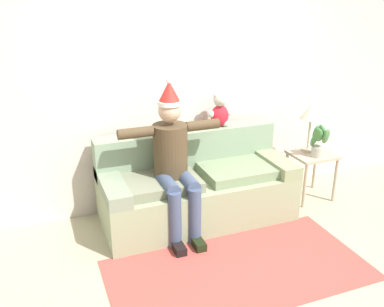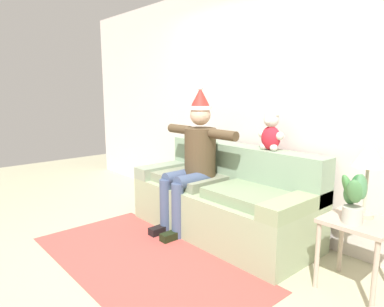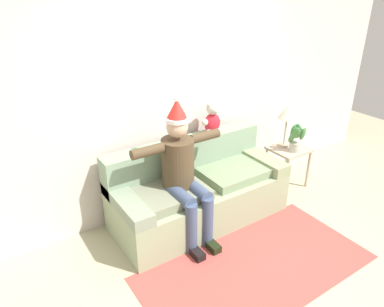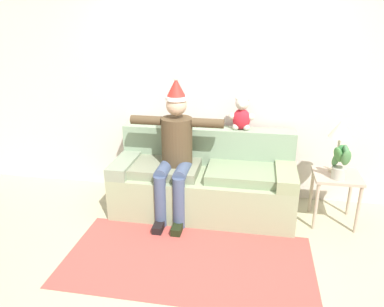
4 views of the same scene
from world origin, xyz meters
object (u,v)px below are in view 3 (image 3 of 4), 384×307
object	(u,v)px
side_table	(288,155)
potted_plant	(296,137)
table_lamp	(287,114)
teddy_bear	(212,119)
couch	(197,191)
person_seated	(183,170)

from	to	relation	value
side_table	potted_plant	distance (m)	0.31
side_table	table_lamp	size ratio (longest dim) A/B	0.98
teddy_bear	side_table	distance (m)	1.25
teddy_bear	side_table	xyz separation A→B (m)	(1.04, -0.31, -0.62)
table_lamp	potted_plant	world-z (taller)	table_lamp
couch	side_table	size ratio (longest dim) A/B	3.60
couch	teddy_bear	distance (m)	0.86
person_seated	potted_plant	world-z (taller)	person_seated
teddy_bear	potted_plant	world-z (taller)	teddy_bear
side_table	couch	bearing A→B (deg)	177.71
couch	teddy_bear	xyz separation A→B (m)	(0.38, 0.25, 0.72)
person_seated	teddy_bear	bearing A→B (deg)	31.76
teddy_bear	potted_plant	bearing A→B (deg)	-21.84
couch	person_seated	distance (m)	0.56
person_seated	teddy_bear	distance (m)	0.85
person_seated	table_lamp	world-z (taller)	person_seated
couch	person_seated	bearing A→B (deg)	-150.67
table_lamp	potted_plant	bearing A→B (deg)	-90.88
couch	person_seated	world-z (taller)	person_seated
couch	side_table	world-z (taller)	couch
person_seated	teddy_bear	xyz separation A→B (m)	(0.68, 0.42, 0.28)
teddy_bear	potted_plant	size ratio (longest dim) A/B	0.98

